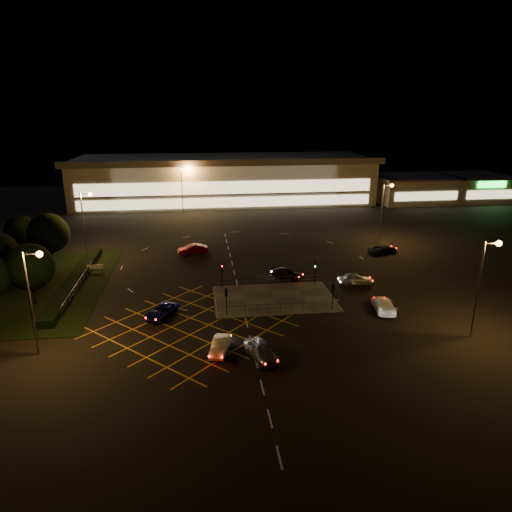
{
  "coord_description": "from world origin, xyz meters",
  "views": [
    {
      "loc": [
        -6.64,
        -52.06,
        21.82
      ],
      "look_at": [
        1.2,
        8.88,
        2.0
      ],
      "focal_mm": 32.0,
      "sensor_mm": 36.0,
      "label": 1
    }
  ],
  "objects": [
    {
      "name": "streetlight_nw",
      "position": [
        -23.56,
        18.0,
        6.56
      ],
      "size": [
        1.78,
        0.56,
        10.03
      ],
      "color": "slate",
      "rests_on": "ground"
    },
    {
      "name": "signal_sw",
      "position": [
        -4.0,
        -5.99,
        2.37
      ],
      "size": [
        0.28,
        0.3,
        3.15
      ],
      "rotation": [
        0.0,
        0.0,
        3.14
      ],
      "color": "black",
      "rests_on": "pedestrian_island"
    },
    {
      "name": "car_queue_white",
      "position": [
        -5.14,
        -13.81,
        0.65
      ],
      "size": [
        2.32,
        4.19,
        1.31
      ],
      "primitive_type": "imported",
      "rotation": [
        0.0,
        0.0,
        6.04
      ],
      "color": "white",
      "rests_on": "ground"
    },
    {
      "name": "tree_d",
      "position": [
        -34.0,
        20.0,
        4.02
      ],
      "size": [
        4.68,
        4.68,
        6.37
      ],
      "color": "black",
      "rests_on": "ground"
    },
    {
      "name": "streetlight_ne",
      "position": [
        24.44,
        20.0,
        6.56
      ],
      "size": [
        1.78,
        0.56,
        10.03
      ],
      "color": "slate",
      "rests_on": "ground"
    },
    {
      "name": "signal_nw",
      "position": [
        -4.0,
        1.99,
        2.37
      ],
      "size": [
        0.28,
        0.3,
        3.15
      ],
      "color": "black",
      "rests_on": "pedestrian_island"
    },
    {
      "name": "streetlight_far_left",
      "position": [
        -9.56,
        48.0,
        6.56
      ],
      "size": [
        1.78,
        0.56,
        10.03
      ],
      "color": "slate",
      "rests_on": "ground"
    },
    {
      "name": "hedge",
      "position": [
        -23.0,
        6.0,
        0.5
      ],
      "size": [
        2.0,
        26.0,
        1.0
      ],
      "primitive_type": "cube",
      "color": "black",
      "rests_on": "ground"
    },
    {
      "name": "grass_verge",
      "position": [
        -28.0,
        6.0,
        0.04
      ],
      "size": [
        18.0,
        30.0,
        0.08
      ],
      "primitive_type": "cube",
      "color": "black",
      "rests_on": "ground"
    },
    {
      "name": "streetlight_se",
      "position": [
        20.44,
        -14.0,
        6.56
      ],
      "size": [
        1.78,
        0.56,
        10.03
      ],
      "color": "slate",
      "rests_on": "ground"
    },
    {
      "name": "car_east_grey",
      "position": [
        22.28,
        14.02,
        0.66
      ],
      "size": [
        5.21,
        3.53,
        1.33
      ],
      "primitive_type": "imported",
      "rotation": [
        0.0,
        0.0,
        1.87
      ],
      "color": "black",
      "rests_on": "ground"
    },
    {
      "name": "ground",
      "position": [
        0.0,
        0.0,
        0.0
      ],
      "size": [
        180.0,
        180.0,
        0.0
      ],
      "primitive_type": "plane",
      "color": "black",
      "rests_on": "ground"
    },
    {
      "name": "retail_unit_a",
      "position": [
        46.0,
        53.97,
        3.21
      ],
      "size": [
        18.8,
        14.8,
        6.35
      ],
      "color": "beige",
      "rests_on": "ground"
    },
    {
      "name": "streetlight_sw",
      "position": [
        -21.56,
        -12.0,
        6.56
      ],
      "size": [
        1.78,
        0.56,
        10.03
      ],
      "color": "slate",
      "rests_on": "ground"
    },
    {
      "name": "pedestrian_island",
      "position": [
        2.0,
        -2.0,
        0.06
      ],
      "size": [
        14.0,
        9.0,
        0.12
      ],
      "primitive_type": "cube",
      "color": "#4C4944",
      "rests_on": "ground"
    },
    {
      "name": "car_right_silver",
      "position": [
        13.29,
        1.36,
        0.75
      ],
      "size": [
        4.53,
        2.08,
        1.5
      ],
      "primitive_type": "imported",
      "rotation": [
        0.0,
        0.0,
        1.5
      ],
      "color": "#A2A4A9",
      "rests_on": "ground"
    },
    {
      "name": "car_left_blue",
      "position": [
        -11.15,
        -5.3,
        0.64
      ],
      "size": [
        3.95,
        5.04,
        1.27
      ],
      "primitive_type": "imported",
      "rotation": [
        0.0,
        0.0,
        5.82
      ],
      "color": "#0D0D4E",
      "rests_on": "ground"
    },
    {
      "name": "signal_ne",
      "position": [
        8.0,
        1.99,
        2.37
      ],
      "size": [
        0.28,
        0.3,
        3.15
      ],
      "color": "black",
      "rests_on": "pedestrian_island"
    },
    {
      "name": "car_approach_white",
      "position": [
        13.76,
        -6.87,
        0.73
      ],
      "size": [
        2.82,
        5.31,
        1.46
      ],
      "primitive_type": "imported",
      "rotation": [
        0.0,
        0.0,
        2.98
      ],
      "color": "silver",
      "rests_on": "ground"
    },
    {
      "name": "tree_c",
      "position": [
        -28.0,
        14.0,
        4.95
      ],
      "size": [
        5.76,
        5.76,
        7.84
      ],
      "color": "black",
      "rests_on": "ground"
    },
    {
      "name": "supermarket",
      "position": [
        0.0,
        61.95,
        5.31
      ],
      "size": [
        72.0,
        26.5,
        10.5
      ],
      "color": "beige",
      "rests_on": "ground"
    },
    {
      "name": "car_near_silver",
      "position": [
        -1.46,
        -15.39,
        0.79
      ],
      "size": [
        3.19,
        4.99,
        1.58
      ],
      "primitive_type": "imported",
      "rotation": [
        0.0,
        0.0,
        0.31
      ],
      "color": "#A4A6AB",
      "rests_on": "ground"
    },
    {
      "name": "car_circ_red",
      "position": [
        -7.78,
        17.34,
        0.77
      ],
      "size": [
        4.87,
        2.36,
        1.54
      ],
      "primitive_type": "imported",
      "rotation": [
        0.0,
        0.0,
        4.88
      ],
      "color": "maroon",
      "rests_on": "ground"
    },
    {
      "name": "tree_e",
      "position": [
        -26.0,
        0.0,
        4.64
      ],
      "size": [
        5.4,
        5.4,
        7.35
      ],
      "color": "black",
      "rests_on": "ground"
    },
    {
      "name": "signal_se",
      "position": [
        8.0,
        -5.99,
        2.37
      ],
      "size": [
        0.28,
        0.3,
        3.15
      ],
      "rotation": [
        0.0,
        0.0,
        3.14
      ],
      "color": "black",
      "rests_on": "pedestrian_island"
    },
    {
      "name": "streetlight_far_right",
      "position": [
        30.44,
        50.0,
        6.56
      ],
      "size": [
        1.78,
        0.56,
        10.03
      ],
      "color": "slate",
      "rests_on": "ground"
    },
    {
      "name": "car_far_dkgrey",
      "position": [
        4.94,
        5.0,
        0.62
      ],
      "size": [
        4.38,
        4.07,
        1.24
      ],
      "primitive_type": "imported",
      "rotation": [
        0.0,
        0.0,
        0.87
      ],
      "color": "black",
      "rests_on": "ground"
    },
    {
      "name": "retail_unit_b",
      "position": [
        62.0,
        53.96,
        3.22
      ],
      "size": [
        14.8,
        14.8,
        6.35
      ],
      "color": "beige",
      "rests_on": "ground"
    }
  ]
}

